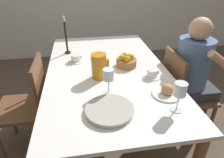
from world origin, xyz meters
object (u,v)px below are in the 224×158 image
Objects in this scene: teacup_across at (76,59)px; teacup_near_person at (152,74)px; chair_opposite at (29,104)px; person_seated at (195,71)px; wine_glass_juice at (108,76)px; candlestick_tall at (66,39)px; serving_tray at (110,110)px; wine_glass_water at (180,91)px; red_pitcher at (99,66)px; bread_plate at (167,92)px; chair_person_side at (182,93)px; fruit_bowl at (126,61)px.

teacup_near_person is at bearing -33.07° from teacup_across.
chair_opposite is 0.75× the size of person_seated.
wine_glass_juice is at bearing -156.61° from teacup_near_person.
candlestick_tall is (-0.31, 0.78, 0.01)m from wine_glass_juice.
person_seated is at bearing 29.82° from serving_tray.
wine_glass_water is (-0.44, -0.54, 0.19)m from person_seated.
red_pitcher reaches higher than bread_plate.
chair_person_side reaches higher than teacup_across.
red_pitcher is at bearing 92.09° from serving_tray.
bread_plate is (0.01, 0.17, -0.12)m from wine_glass_water.
person_seated is at bearing 51.07° from wine_glass_water.
teacup_across is at bearing -69.54° from candlestick_tall.
red_pitcher is 0.97× the size of bread_plate.
wine_glass_juice is 0.43m from teacup_near_person.
red_pitcher reaches higher than wine_glass_water.
person_seated is 3.17× the size of candlestick_tall.
fruit_bowl is (0.89, 0.08, 0.31)m from chair_opposite.
serving_tray is at bearing -96.82° from wine_glass_juice.
chair_person_side is 0.88m from red_pitcher.
candlestick_tall is at bearing 105.91° from serving_tray.
person_seated reaches higher than chair_person_side.
person_seated reaches higher than chair_opposite.
red_pitcher is at bearing 100.47° from wine_glass_juice.
bread_plate is at bearing -35.72° from red_pitcher.
serving_tray is (0.02, -0.45, -0.09)m from red_pitcher.
wine_glass_water is 0.53× the size of candlestick_tall.
chair_person_side is 4.37× the size of red_pitcher.
teacup_near_person is 0.39× the size of candlestick_tall.
fruit_bowl is at bearing 104.94° from wine_glass_water.
wine_glass_water is at bearing -48.48° from red_pitcher.
wine_glass_water is at bearing -118.80° from chair_opposite.
red_pitcher is at bearing -86.91° from person_seated.
candlestick_tall is (-0.27, 0.55, 0.05)m from red_pitcher.
candlestick_tall is (-0.28, 1.00, 0.14)m from serving_tray.
chair_opposite is 0.58m from teacup_across.
wine_glass_juice reaches higher than serving_tray.
person_seated is at bearing 94.74° from chair_person_side.
wine_glass_juice reaches higher than bread_plate.
wine_glass_juice is 1.02× the size of fruit_bowl.
fruit_bowl is (0.45, -0.17, 0.02)m from teacup_across.
wine_glass_water is at bearing -6.66° from serving_tray.
teacup_near_person reaches higher than serving_tray.
serving_tray is at bearing -74.09° from candlestick_tall.
fruit_bowl is at bearing 110.75° from bread_plate.
teacup_near_person is (-0.01, 0.43, -0.12)m from wine_glass_water.
red_pitcher is at bearing -64.12° from candlestick_tall.
person_seated reaches higher than serving_tray.
chair_opposite is 1.10m from teacup_near_person.
wine_glass_water is 0.69m from fruit_bowl.
teacup_across is 0.79× the size of fruit_bowl.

